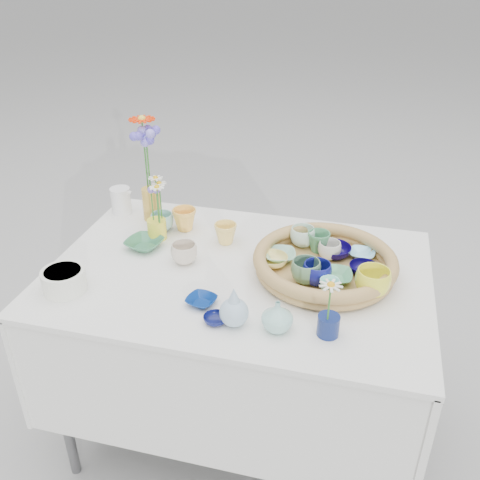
% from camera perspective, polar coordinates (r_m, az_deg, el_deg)
% --- Properties ---
extents(ground, '(80.00, 80.00, 0.00)m').
position_cam_1_polar(ground, '(2.30, -0.13, -19.45)').
color(ground, '#969696').
extents(display_table, '(1.26, 0.86, 0.77)m').
position_cam_1_polar(display_table, '(2.30, -0.13, -19.45)').
color(display_table, white).
rests_on(display_table, ground).
extents(wicker_tray, '(0.47, 0.47, 0.08)m').
position_cam_1_polar(wicker_tray, '(1.78, 9.02, -2.50)').
color(wicker_tray, '#9F7944').
rests_on(wicker_tray, display_table).
extents(tray_ceramic_0, '(0.14, 0.14, 0.04)m').
position_cam_1_polar(tray_ceramic_0, '(1.86, 10.00, -1.16)').
color(tray_ceramic_0, '#0C0345').
rests_on(tray_ceramic_0, wicker_tray).
extents(tray_ceramic_1, '(0.12, 0.12, 0.03)m').
position_cam_1_polar(tray_ceramic_1, '(1.79, 13.00, -3.01)').
color(tray_ceramic_1, '#0A0441').
rests_on(tray_ceramic_1, wicker_tray).
extents(tray_ceramic_2, '(0.12, 0.12, 0.09)m').
position_cam_1_polar(tray_ceramic_2, '(1.68, 13.98, -4.38)').
color(tray_ceramic_2, yellow).
rests_on(tray_ceramic_2, wicker_tray).
extents(tray_ceramic_3, '(0.12, 0.12, 0.03)m').
position_cam_1_polar(tray_ceramic_3, '(1.73, 10.08, -3.84)').
color(tray_ceramic_3, '#4FA16C').
rests_on(tray_ceramic_3, wicker_tray).
extents(tray_ceramic_4, '(0.12, 0.12, 0.08)m').
position_cam_1_polar(tray_ceramic_4, '(1.70, 7.03, -3.33)').
color(tray_ceramic_4, '#57845F').
rests_on(tray_ceramic_4, wicker_tray).
extents(tray_ceramic_5, '(0.13, 0.13, 0.03)m').
position_cam_1_polar(tray_ceramic_5, '(1.82, 4.27, -1.66)').
color(tray_ceramic_5, '#8DC8AD').
rests_on(tray_ceramic_5, wicker_tray).
extents(tray_ceramic_6, '(0.10, 0.10, 0.07)m').
position_cam_1_polar(tray_ceramic_6, '(1.90, 6.69, 0.37)').
color(tray_ceramic_6, silver).
rests_on(tray_ceramic_6, wicker_tray).
extents(tray_ceramic_7, '(0.09, 0.09, 0.06)m').
position_cam_1_polar(tray_ceramic_7, '(1.84, 9.52, -1.08)').
color(tray_ceramic_7, silver).
rests_on(tray_ceramic_7, wicker_tray).
extents(tray_ceramic_8, '(0.09, 0.09, 0.02)m').
position_cam_1_polar(tray_ceramic_8, '(1.88, 12.90, -1.46)').
color(tray_ceramic_8, '#8BCFED').
rests_on(tray_ceramic_8, wicker_tray).
extents(tray_ceramic_9, '(0.12, 0.12, 0.07)m').
position_cam_1_polar(tray_ceramic_9, '(1.70, 8.21, -3.54)').
color(tray_ceramic_9, navy).
rests_on(tray_ceramic_9, wicker_tray).
extents(tray_ceramic_10, '(0.13, 0.13, 0.03)m').
position_cam_1_polar(tray_ceramic_10, '(1.79, 3.47, -2.20)').
color(tray_ceramic_10, '#F4DB76').
rests_on(tray_ceramic_10, wicker_tray).
extents(tray_ceramic_11, '(0.08, 0.08, 0.06)m').
position_cam_1_polar(tray_ceramic_11, '(1.65, 9.49, -5.01)').
color(tray_ceramic_11, '#8FE8D3').
rests_on(tray_ceramic_11, wicker_tray).
extents(tray_ceramic_12, '(0.10, 0.10, 0.07)m').
position_cam_1_polar(tray_ceramic_12, '(1.87, 8.39, -0.19)').
color(tray_ceramic_12, '#408556').
rests_on(tray_ceramic_12, wicker_tray).
extents(loose_ceramic_0, '(0.10, 0.10, 0.09)m').
position_cam_1_polar(loose_ceramic_0, '(2.04, -5.93, 2.20)').
color(loose_ceramic_0, '#FEBE4D').
rests_on(loose_ceramic_0, display_table).
extents(loose_ceramic_1, '(0.10, 0.10, 0.08)m').
position_cam_1_polar(loose_ceramic_1, '(1.94, -1.55, 0.71)').
color(loose_ceramic_1, '#F7D265').
rests_on(loose_ceramic_1, display_table).
extents(loose_ceramic_2, '(0.15, 0.15, 0.03)m').
position_cam_1_polar(loose_ceramic_2, '(1.95, -10.17, -0.40)').
color(loose_ceramic_2, '#367752').
rests_on(loose_ceramic_2, display_table).
extents(loose_ceramic_3, '(0.10, 0.10, 0.07)m').
position_cam_1_polar(loose_ceramic_3, '(1.83, -5.97, -1.42)').
color(loose_ceramic_3, beige).
rests_on(loose_ceramic_3, display_table).
extents(loose_ceramic_4, '(0.11, 0.11, 0.02)m').
position_cam_1_polar(loose_ceramic_4, '(1.64, -4.14, -6.49)').
color(loose_ceramic_4, navy).
rests_on(loose_ceramic_4, display_table).
extents(loose_ceramic_5, '(0.11, 0.11, 0.07)m').
position_cam_1_polar(loose_ceramic_5, '(2.05, -8.31, 1.93)').
color(loose_ceramic_5, '#86C0B9').
rests_on(loose_ceramic_5, display_table).
extents(loose_ceramic_6, '(0.08, 0.08, 0.02)m').
position_cam_1_polar(loose_ceramic_6, '(1.56, -2.65, -8.44)').
color(loose_ceramic_6, '#0C124E').
rests_on(loose_ceramic_6, display_table).
extents(fluted_bowl, '(0.16, 0.16, 0.07)m').
position_cam_1_polar(fluted_bowl, '(1.77, -18.26, -4.10)').
color(fluted_bowl, white).
rests_on(fluted_bowl, display_table).
extents(bud_vase_paleblue, '(0.09, 0.09, 0.13)m').
position_cam_1_polar(bud_vase_paleblue, '(1.52, -0.65, -7.05)').
color(bud_vase_paleblue, '#9AB8CE').
rests_on(bud_vase_paleblue, display_table).
extents(bud_vase_seafoam, '(0.10, 0.10, 0.09)m').
position_cam_1_polar(bud_vase_seafoam, '(1.52, 4.00, -8.08)').
color(bud_vase_seafoam, '#90C8BE').
rests_on(bud_vase_seafoam, display_table).
extents(bud_vase_cobalt, '(0.07, 0.07, 0.06)m').
position_cam_1_polar(bud_vase_cobalt, '(1.53, 9.40, -8.97)').
color(bud_vase_cobalt, navy).
rests_on(bud_vase_cobalt, display_table).
extents(single_daisy, '(0.08, 0.08, 0.13)m').
position_cam_1_polar(single_daisy, '(1.46, 9.50, -6.60)').
color(single_daisy, white).
rests_on(single_daisy, bud_vase_cobalt).
extents(tall_vase_yellow, '(0.09, 0.09, 0.13)m').
position_cam_1_polar(tall_vase_yellow, '(2.12, -9.42, 3.83)').
color(tall_vase_yellow, gold).
rests_on(tall_vase_yellow, display_table).
extents(gerbera, '(0.12, 0.12, 0.29)m').
position_cam_1_polar(gerbera, '(2.05, -10.09, 8.92)').
color(gerbera, '#F12B02').
rests_on(gerbera, tall_vase_yellow).
extents(hydrangea, '(0.11, 0.11, 0.30)m').
position_cam_1_polar(hydrangea, '(2.05, -9.76, 8.00)').
color(hydrangea, '#564ACB').
rests_on(hydrangea, tall_vase_yellow).
extents(white_pitcher, '(0.13, 0.10, 0.11)m').
position_cam_1_polar(white_pitcher, '(2.20, -12.58, 4.14)').
color(white_pitcher, white).
rests_on(white_pitcher, display_table).
extents(daisy_cup, '(0.09, 0.09, 0.08)m').
position_cam_1_polar(daisy_cup, '(1.99, -8.85, 1.16)').
color(daisy_cup, yellow).
rests_on(daisy_cup, display_table).
extents(daisy_posy, '(0.11, 0.11, 0.16)m').
position_cam_1_polar(daisy_posy, '(1.94, -9.09, 4.20)').
color(daisy_posy, white).
rests_on(daisy_posy, daisy_cup).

